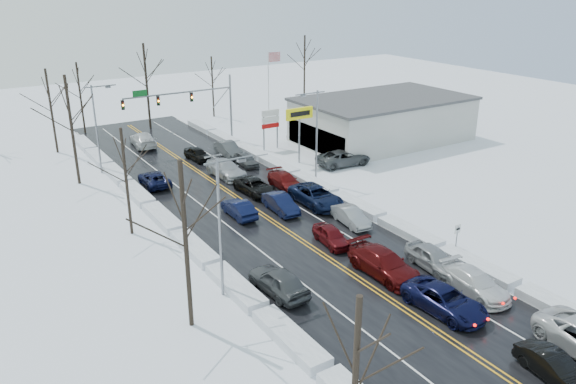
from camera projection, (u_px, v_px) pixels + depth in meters
ground at (300, 240)px, 42.91m from camera, size 160.00×160.00×0.00m
road_surface at (286, 230)px, 44.48m from camera, size 14.00×84.00×0.01m
snow_bank_left at (198, 254)px, 40.68m from camera, size 1.47×72.00×0.61m
snow_bank_right at (361, 210)px, 48.29m from camera, size 1.47×72.00×0.61m
traffic_signal_mast at (191, 100)px, 64.73m from camera, size 13.28×0.39×8.00m
tires_plus_sign at (299, 117)px, 58.98m from camera, size 3.20×0.34×6.00m
used_vehicles_sign at (270, 121)px, 64.31m from camera, size 2.20×0.22×4.65m
speed_limit_sign at (457, 233)px, 40.12m from camera, size 0.55×0.09×2.35m
flagpole at (270, 84)px, 72.02m from camera, size 1.87×1.20×10.00m
dealership_building at (383, 119)px, 68.14m from camera, size 20.40×12.40×5.30m
streetlight_ne at (315, 129)px, 53.04m from camera, size 3.20×0.25×9.00m
streetlight_sw at (222, 217)px, 33.70m from camera, size 3.20×0.25×9.00m
streetlight_nw at (98, 122)px, 55.76m from camera, size 3.20×0.25×9.00m
tree_left_a at (356, 364)px, 19.39m from camera, size 3.60×3.60×9.00m
tree_left_b at (184, 214)px, 29.92m from camera, size 4.00×4.00×10.00m
tree_left_c at (124, 161)px, 41.83m from camera, size 3.40×3.40×8.50m
tree_left_d at (69, 109)px, 52.01m from camera, size 4.20×4.20×10.50m
tree_left_e at (49, 95)px, 61.92m from camera, size 3.80×3.80×9.50m
tree_far_b at (79, 84)px, 69.96m from camera, size 3.60×3.60×9.00m
tree_far_c at (145, 70)px, 71.89m from camera, size 4.40×4.40×11.00m
tree_far_d at (212, 75)px, 78.70m from camera, size 3.40×3.40×8.50m
tree_far_e at (305, 56)px, 86.60m from camera, size 4.20×4.20×10.50m
queued_car_1 at (551, 378)px, 28.10m from camera, size 1.96×4.25×1.35m
queued_car_2 at (444, 311)px, 33.74m from camera, size 2.82×5.56×1.51m
queued_car_3 at (383, 275)px, 37.86m from camera, size 2.38×5.84×1.70m
queued_car_4 at (331, 244)px, 42.22m from camera, size 2.12×4.16×1.36m
queued_car_5 at (281, 211)px, 48.08m from camera, size 1.81×4.53×1.47m
queued_car_6 at (256, 194)px, 52.01m from camera, size 2.56×5.09×1.38m
queued_car_7 at (226, 177)px, 56.48m from camera, size 2.58×5.72×1.63m
queued_car_8 at (198, 160)px, 61.53m from camera, size 2.04×4.22×1.39m
queued_car_11 at (474, 293)px, 35.67m from camera, size 2.58×5.24×1.46m
queued_car_12 at (432, 268)px, 38.71m from camera, size 2.27×4.72×1.55m
queued_car_13 at (351, 224)px, 45.59m from camera, size 1.93×4.33×1.38m
queued_car_14 at (316, 205)px, 49.49m from camera, size 2.84×6.00×1.65m
queued_car_15 at (285, 188)px, 53.49m from camera, size 2.26×4.93×1.40m
queued_car_16 at (246, 165)px, 59.78m from camera, size 1.80×3.99×1.33m
queued_car_17 at (229, 156)px, 63.01m from camera, size 1.86×4.82×1.57m
oncoming_car_0 at (239, 216)px, 47.11m from camera, size 1.61×4.37×1.43m
oncoming_car_1 at (155, 185)px, 54.06m from camera, size 2.34×4.85×1.33m
oncoming_car_2 at (144, 146)px, 66.56m from camera, size 2.94×5.98×1.67m
oncoming_car_3 at (279, 292)px, 35.74m from camera, size 2.24×4.99×1.66m
parked_car_0 at (343, 165)px, 59.88m from camera, size 6.17×3.26×1.65m
parked_car_1 at (351, 155)px, 63.42m from camera, size 2.56×5.70×1.62m
parked_car_2 at (300, 142)px, 68.27m from camera, size 1.77×4.25×1.44m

